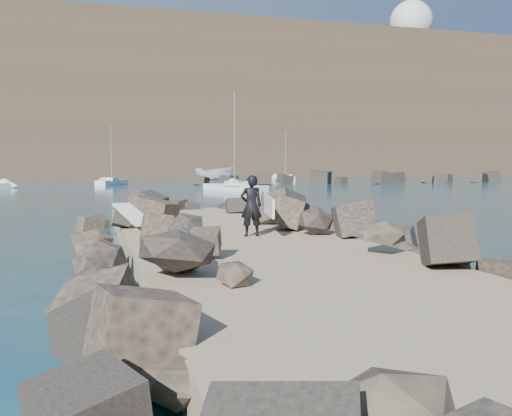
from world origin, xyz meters
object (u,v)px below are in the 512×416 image
object	(u,v)px
surfboard_resting	(132,218)
surfer_with_board	(253,206)
boat_imported	(214,175)
radome	(411,29)
sailboat_c	(235,188)

from	to	relation	value
surfboard_resting	surfer_with_board	xyz separation A→B (m)	(3.14, -1.59, 0.41)
surfboard_resting	boat_imported	xyz separation A→B (m)	(15.25, 60.90, 0.09)
radome	sailboat_c	distance (m)	139.95
surfboard_resting	radome	bearing A→B (deg)	41.53
surfer_with_board	sailboat_c	xyz separation A→B (m)	(8.96, 37.95, -1.09)
surfboard_resting	boat_imported	world-z (taller)	boat_imported
surfboard_resting	sailboat_c	xyz separation A→B (m)	(12.10, 36.36, -0.69)
boat_imported	surfer_with_board	xyz separation A→B (m)	(-12.11, -62.50, 0.32)
surfboard_resting	surfer_with_board	world-z (taller)	surfer_with_board
surfboard_resting	sailboat_c	distance (m)	38.33
sailboat_c	boat_imported	bearing A→B (deg)	82.70
boat_imported	surfer_with_board	distance (m)	63.66
boat_imported	sailboat_c	xyz separation A→B (m)	(-3.14, -24.54, -0.78)
surfboard_resting	radome	xyz separation A→B (m)	(94.00, 141.15, 42.88)
surfboard_resting	radome	world-z (taller)	radome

